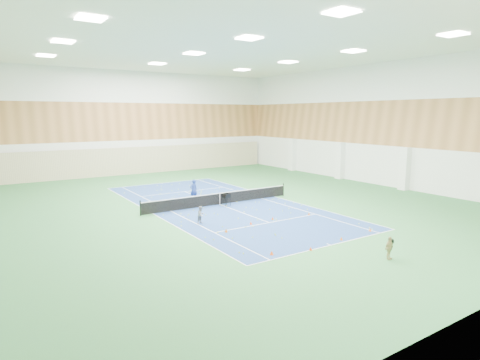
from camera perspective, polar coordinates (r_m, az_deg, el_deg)
name	(u,v)px	position (r m, az deg, el deg)	size (l,w,h in m)	color
ground	(220,205)	(31.56, -2.90, -3.51)	(40.00, 40.00, 0.00)	#2E6B38
room_shell	(219,128)	(30.80, -2.99, 7.44)	(36.00, 40.00, 12.00)	white
wood_cladding	(219,101)	(30.80, -3.02, 11.16)	(36.00, 40.00, 8.00)	#AC7340
ceiling_light_grid	(218,47)	(31.18, -3.09, 18.38)	(21.40, 25.40, 0.06)	white
court_surface	(220,205)	(31.56, -2.90, -3.51)	(10.97, 23.77, 0.01)	navy
tennis_balls_scatter	(220,204)	(31.55, -2.90, -3.43)	(10.57, 22.77, 0.07)	#C7E426
tennis_net	(220,198)	(31.45, -2.91, -2.54)	(12.80, 0.10, 1.10)	black
back_curtain	(136,161)	(49.17, -14.63, 2.69)	(35.40, 0.16, 3.20)	#C6B793
coach	(194,190)	(32.97, -6.61, -1.44)	(0.65, 0.42, 1.77)	navy
child_court	(201,215)	(26.15, -5.58, -4.95)	(0.56, 0.43, 1.15)	gray
child_apron	(389,248)	(21.05, 20.46, -9.05)	(0.67, 0.28, 1.14)	tan
ball_cart	(226,200)	(31.07, -1.99, -2.80)	(0.56, 0.56, 0.97)	black
cone_svc_a	(226,231)	(24.23, -1.99, -7.20)	(0.20, 0.20, 0.22)	orange
cone_svc_b	(251,223)	(25.90, 1.56, -6.13)	(0.18, 0.18, 0.20)	#EE3E0C
cone_svc_c	(273,218)	(27.15, 4.66, -5.45)	(0.18, 0.18, 0.19)	#F74B0D
cone_svc_d	(309,214)	(28.69, 9.78, -4.74)	(0.18, 0.18, 0.20)	#DD530B
cone_base_a	(272,253)	(20.54, 4.54, -10.29)	(0.21, 0.21, 0.23)	#F54C0C
cone_base_b	(311,249)	(21.46, 10.03, -9.58)	(0.18, 0.18, 0.20)	#EF430C
cone_base_c	(341,239)	(23.46, 14.22, -8.08)	(0.18, 0.18, 0.20)	orange
cone_base_d	(370,230)	(25.67, 18.02, -6.75)	(0.17, 0.17, 0.19)	#FF5F0D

